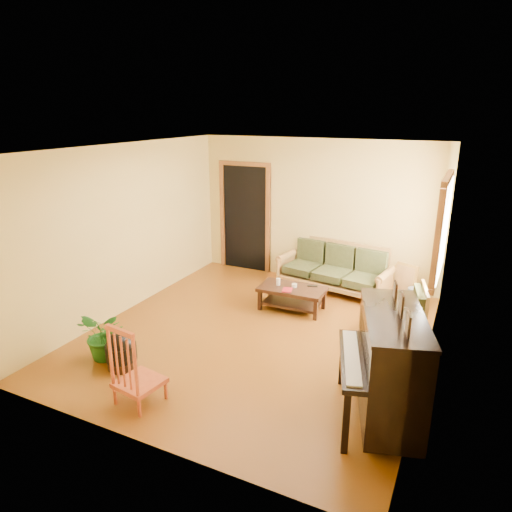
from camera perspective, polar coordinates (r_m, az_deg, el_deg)
The scene contains 16 objects.
floor at distance 6.63m, azimuth 0.17°, elevation -9.70°, with size 5.00×5.00×0.00m, color #5A2E0B.
doorway at distance 8.98m, azimuth -1.39°, elevation 4.69°, with size 1.08×0.16×2.05m, color black.
window at distance 6.80m, azimuth 22.27°, elevation 3.17°, with size 0.12×1.36×1.46m, color white.
sofa at distance 8.11m, azimuth 9.64°, elevation -1.49°, with size 1.94×0.81×0.83m, color olive.
coffee_table at distance 7.34m, azimuth 4.51°, elevation -5.30°, with size 1.04×0.57×0.38m, color black.
armchair at distance 6.61m, azimuth 17.23°, elevation -6.78°, with size 0.77×0.81×0.81m, color olive.
piano at distance 4.91m, azimuth 16.38°, elevation -13.31°, with size 0.79×1.33×1.18m, color black.
footstool at distance 6.01m, azimuth -16.47°, elevation -11.70°, with size 0.38×0.38×0.36m, color black.
red_chair at distance 5.17m, azimuth -14.55°, elevation -12.80°, with size 0.45×0.49×0.96m, color #9C3A1C.
leaning_frame at distance 8.25m, azimuth 18.06°, elevation -2.74°, with size 0.44×0.10×0.59m, color #BB933E.
ceramic_crock at distance 8.06m, azimuth 19.07°, elevation -4.64°, with size 0.20×0.20×0.24m, color #355CA1.
potted_plant at distance 6.19m, azimuth -18.41°, elevation -9.36°, with size 0.60×0.52×0.67m, color #1C5819.
book at distance 7.15m, azimuth 3.34°, elevation -4.22°, with size 0.15×0.20×0.02m, color maroon.
candle at distance 7.33m, azimuth 2.80°, elevation -3.23°, with size 0.07×0.07×0.11m, color white.
glass_jar at distance 7.27m, azimuth 4.82°, elevation -3.70°, with size 0.08×0.08×0.06m, color white.
remote at distance 7.34m, azimuth 7.07°, elevation -3.74°, with size 0.16×0.04×0.02m, color black.
Camera 1 is at (2.52, -5.31, 3.07)m, focal length 32.00 mm.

